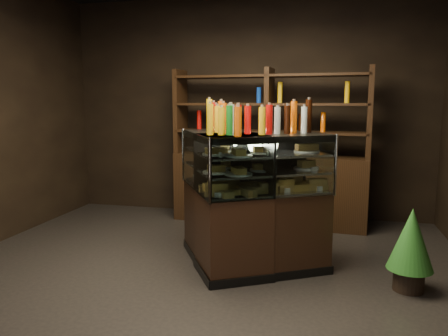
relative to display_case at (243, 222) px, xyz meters
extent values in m
plane|color=black|center=(-0.34, -0.47, -0.44)|extent=(5.00, 5.00, 0.00)
cube|color=black|center=(-0.34, 2.03, 1.06)|extent=(5.00, 0.02, 3.00)
cube|color=black|center=(0.19, -0.05, -0.06)|extent=(1.29, 1.08, 0.76)
cube|color=black|center=(0.19, -0.05, -0.40)|extent=(1.33, 1.11, 0.08)
cube|color=black|center=(0.19, -0.05, 0.82)|extent=(1.29, 1.08, 0.06)
cube|color=silver|center=(0.19, -0.05, 0.33)|extent=(1.23, 1.02, 0.02)
cube|color=silver|center=(0.19, -0.05, 0.50)|extent=(1.23, 1.02, 0.02)
cube|color=silver|center=(0.19, -0.05, 0.66)|extent=(1.23, 1.02, 0.02)
cube|color=white|center=(0.34, -0.31, 0.58)|extent=(1.01, 0.59, 0.53)
cylinder|color=silver|center=(0.84, -0.01, 0.58)|extent=(0.03, 0.03, 0.55)
cylinder|color=silver|center=(-0.16, -0.59, 0.58)|extent=(0.03, 0.03, 0.55)
cube|color=black|center=(-0.19, 0.05, -0.06)|extent=(1.07, 1.29, 0.76)
cube|color=black|center=(-0.19, 0.05, -0.40)|extent=(1.10, 1.33, 0.08)
cube|color=black|center=(-0.19, 0.05, 0.82)|extent=(1.07, 1.29, 0.06)
cube|color=silver|center=(-0.19, 0.05, 0.33)|extent=(1.01, 1.23, 0.02)
cube|color=silver|center=(-0.19, 0.05, 0.50)|extent=(1.01, 1.23, 0.02)
cube|color=silver|center=(-0.19, 0.05, 0.66)|extent=(1.01, 1.23, 0.02)
cube|color=white|center=(-0.45, -0.09, 0.58)|extent=(0.57, 1.01, 0.53)
cylinder|color=silver|center=(-0.16, -0.59, 0.58)|extent=(0.03, 0.03, 0.55)
cylinder|color=silver|center=(-0.73, 0.42, 0.58)|extent=(0.03, 0.03, 0.55)
cube|color=gold|center=(-0.21, -0.32, 0.36)|extent=(0.20, 0.17, 0.06)
cube|color=gold|center=(-0.07, -0.24, 0.36)|extent=(0.20, 0.17, 0.06)
cube|color=gold|center=(0.07, -0.16, 0.36)|extent=(0.20, 0.17, 0.06)
cube|color=gold|center=(0.21, -0.08, 0.36)|extent=(0.20, 0.17, 0.06)
cube|color=gold|center=(0.35, 0.00, 0.36)|extent=(0.20, 0.17, 0.06)
cube|color=gold|center=(0.49, 0.09, 0.36)|extent=(0.20, 0.17, 0.06)
cube|color=gold|center=(0.63, 0.17, 0.36)|extent=(0.20, 0.17, 0.06)
cylinder|color=white|center=(-0.19, -0.27, 0.52)|extent=(0.24, 0.24, 0.01)
cube|color=gold|center=(-0.19, -0.27, 0.56)|extent=(0.19, 0.16, 0.05)
cylinder|color=white|center=(0.19, -0.05, 0.52)|extent=(0.24, 0.24, 0.01)
cube|color=gold|center=(0.19, -0.05, 0.56)|extent=(0.19, 0.16, 0.05)
cylinder|color=white|center=(0.57, 0.17, 0.52)|extent=(0.24, 0.24, 0.01)
cube|color=gold|center=(0.57, 0.17, 0.56)|extent=(0.19, 0.16, 0.05)
cylinder|color=white|center=(-0.19, -0.27, 0.68)|extent=(0.24, 0.24, 0.02)
cube|color=gold|center=(-0.19, -0.27, 0.72)|extent=(0.19, 0.16, 0.05)
cylinder|color=white|center=(0.19, -0.05, 0.68)|extent=(0.24, 0.24, 0.02)
cube|color=gold|center=(0.19, -0.05, 0.72)|extent=(0.19, 0.16, 0.05)
cylinder|color=white|center=(0.57, 0.17, 0.68)|extent=(0.24, 0.24, 0.02)
cube|color=gold|center=(0.57, 0.17, 0.72)|extent=(0.19, 0.16, 0.05)
cube|color=gold|center=(-0.45, 0.47, 0.36)|extent=(0.17, 0.20, 0.06)
cube|color=gold|center=(-0.38, 0.32, 0.36)|extent=(0.17, 0.20, 0.06)
cube|color=gold|center=(-0.30, 0.18, 0.36)|extent=(0.17, 0.20, 0.06)
cube|color=gold|center=(-0.22, 0.04, 0.36)|extent=(0.17, 0.20, 0.06)
cube|color=gold|center=(-0.14, -0.10, 0.36)|extent=(0.17, 0.20, 0.06)
cube|color=gold|center=(-0.06, -0.24, 0.36)|extent=(0.17, 0.20, 0.06)
cube|color=gold|center=(0.02, -0.38, 0.36)|extent=(0.17, 0.20, 0.06)
cylinder|color=white|center=(-0.41, 0.44, 0.52)|extent=(0.24, 0.24, 0.01)
cube|color=gold|center=(-0.41, 0.44, 0.56)|extent=(0.16, 0.19, 0.05)
cylinder|color=white|center=(-0.19, 0.05, 0.52)|extent=(0.24, 0.24, 0.01)
cube|color=gold|center=(-0.19, 0.05, 0.56)|extent=(0.16, 0.19, 0.05)
cylinder|color=white|center=(0.02, -0.33, 0.52)|extent=(0.24, 0.24, 0.01)
cube|color=gold|center=(0.02, -0.33, 0.56)|extent=(0.16, 0.19, 0.05)
cylinder|color=white|center=(-0.41, 0.44, 0.68)|extent=(0.24, 0.24, 0.02)
cube|color=gold|center=(-0.41, 0.44, 0.72)|extent=(0.16, 0.19, 0.05)
cylinder|color=white|center=(-0.19, 0.05, 0.68)|extent=(0.24, 0.24, 0.02)
cube|color=gold|center=(-0.19, 0.05, 0.72)|extent=(0.16, 0.19, 0.05)
cylinder|color=white|center=(0.02, -0.33, 0.68)|extent=(0.24, 0.24, 0.02)
cube|color=gold|center=(0.02, -0.33, 0.72)|extent=(0.16, 0.19, 0.05)
cylinder|color=black|center=(-0.23, -0.29, 0.99)|extent=(0.06, 0.06, 0.28)
cylinder|color=silver|center=(-0.23, -0.29, 1.14)|extent=(0.03, 0.03, 0.02)
cylinder|color=#B20C0A|center=(-0.15, -0.25, 0.99)|extent=(0.06, 0.06, 0.28)
cylinder|color=silver|center=(-0.15, -0.25, 1.14)|extent=(0.03, 0.03, 0.02)
cylinder|color=#0F38B2|center=(-0.07, -0.21, 0.99)|extent=(0.06, 0.06, 0.28)
cylinder|color=silver|center=(-0.07, -0.21, 1.14)|extent=(0.03, 0.03, 0.02)
cylinder|color=#D8590A|center=(0.00, -0.16, 0.99)|extent=(0.06, 0.06, 0.28)
cylinder|color=silver|center=(0.00, -0.16, 1.14)|extent=(0.03, 0.03, 0.02)
cylinder|color=#147223|center=(0.08, -0.12, 0.99)|extent=(0.06, 0.06, 0.28)
cylinder|color=silver|center=(0.08, -0.12, 1.14)|extent=(0.03, 0.03, 0.02)
cylinder|color=silver|center=(0.16, -0.07, 0.99)|extent=(0.06, 0.06, 0.28)
cylinder|color=silver|center=(0.16, -0.07, 1.14)|extent=(0.03, 0.03, 0.02)
cylinder|color=yellow|center=(0.23, -0.03, 0.99)|extent=(0.06, 0.06, 0.28)
cylinder|color=silver|center=(0.23, -0.03, 1.14)|extent=(0.03, 0.03, 0.02)
cylinder|color=black|center=(0.31, 0.02, 0.99)|extent=(0.06, 0.06, 0.28)
cylinder|color=silver|center=(0.31, 0.02, 1.14)|extent=(0.03, 0.03, 0.02)
cylinder|color=#B20C0A|center=(0.38, 0.06, 0.99)|extent=(0.06, 0.06, 0.28)
cylinder|color=silver|center=(0.38, 0.06, 1.14)|extent=(0.03, 0.03, 0.02)
cylinder|color=#0F38B2|center=(0.46, 0.10, 0.99)|extent=(0.06, 0.06, 0.28)
cylinder|color=silver|center=(0.46, 0.10, 1.14)|extent=(0.03, 0.03, 0.02)
cylinder|color=#D8590A|center=(0.54, 0.15, 0.99)|extent=(0.06, 0.06, 0.28)
cylinder|color=silver|center=(0.54, 0.15, 1.14)|extent=(0.03, 0.03, 0.02)
cylinder|color=#147223|center=(0.61, 0.19, 0.99)|extent=(0.06, 0.06, 0.28)
cylinder|color=silver|center=(0.61, 0.19, 1.14)|extent=(0.03, 0.03, 0.02)
cylinder|color=black|center=(-0.43, 0.48, 0.99)|extent=(0.06, 0.06, 0.28)
cylinder|color=silver|center=(-0.43, 0.48, 1.14)|extent=(0.03, 0.03, 0.02)
cylinder|color=#B20C0A|center=(-0.39, 0.40, 0.99)|extent=(0.06, 0.06, 0.28)
cylinder|color=silver|center=(-0.39, 0.40, 1.14)|extent=(0.03, 0.03, 0.02)
cylinder|color=#0F38B2|center=(-0.34, 0.32, 0.99)|extent=(0.06, 0.06, 0.28)
cylinder|color=silver|center=(-0.34, 0.32, 1.14)|extent=(0.03, 0.03, 0.02)
cylinder|color=#D8590A|center=(-0.30, 0.25, 0.99)|extent=(0.06, 0.06, 0.28)
cylinder|color=silver|center=(-0.30, 0.25, 1.14)|extent=(0.03, 0.03, 0.02)
cylinder|color=#147223|center=(-0.26, 0.17, 0.99)|extent=(0.06, 0.06, 0.28)
cylinder|color=silver|center=(-0.26, 0.17, 1.14)|extent=(0.03, 0.03, 0.02)
cylinder|color=silver|center=(-0.21, 0.09, 0.99)|extent=(0.06, 0.06, 0.28)
cylinder|color=silver|center=(-0.21, 0.09, 1.14)|extent=(0.03, 0.03, 0.02)
cylinder|color=yellow|center=(-0.17, 0.02, 0.99)|extent=(0.06, 0.06, 0.28)
cylinder|color=silver|center=(-0.17, 0.02, 1.14)|extent=(0.03, 0.03, 0.02)
cylinder|color=black|center=(-0.13, -0.06, 0.99)|extent=(0.06, 0.06, 0.28)
cylinder|color=silver|center=(-0.13, -0.06, 1.14)|extent=(0.03, 0.03, 0.02)
cylinder|color=#B20C0A|center=(-0.08, -0.14, 0.99)|extent=(0.06, 0.06, 0.28)
cylinder|color=silver|center=(-0.08, -0.14, 1.14)|extent=(0.03, 0.03, 0.02)
cylinder|color=#0F38B2|center=(-0.04, -0.22, 0.99)|extent=(0.06, 0.06, 0.28)
cylinder|color=silver|center=(-0.04, -0.22, 1.14)|extent=(0.03, 0.03, 0.02)
cylinder|color=#D8590A|center=(0.00, -0.29, 0.99)|extent=(0.06, 0.06, 0.28)
cylinder|color=silver|center=(0.00, -0.29, 1.14)|extent=(0.03, 0.03, 0.02)
cylinder|color=#147223|center=(0.04, -0.37, 0.99)|extent=(0.06, 0.06, 0.28)
cylinder|color=silver|center=(0.04, -0.37, 1.14)|extent=(0.03, 0.03, 0.02)
cylinder|color=black|center=(1.47, -0.21, -0.35)|extent=(0.25, 0.25, 0.19)
cone|color=#17531E|center=(1.47, -0.21, 0.01)|extent=(0.38, 0.38, 0.52)
cone|color=#17531E|center=(1.47, -0.21, 0.18)|extent=(0.29, 0.29, 0.37)
cube|color=black|center=(0.03, 1.58, 0.01)|extent=(2.51, 0.59, 0.90)
cube|color=black|center=(-1.18, 1.67, 1.01)|extent=(0.09, 0.38, 1.10)
cube|color=black|center=(0.03, 1.58, 1.01)|extent=(0.09, 0.38, 1.10)
cube|color=black|center=(1.24, 1.50, 1.01)|extent=(0.09, 0.38, 1.10)
cube|color=black|center=(0.03, 1.58, 0.76)|extent=(2.46, 0.55, 0.03)
cube|color=black|center=(0.03, 1.58, 1.11)|extent=(2.46, 0.55, 0.03)
cube|color=black|center=(0.03, 1.58, 1.46)|extent=(2.46, 0.55, 0.03)
cylinder|color=black|center=(-0.91, 1.65, 0.88)|extent=(0.06, 0.06, 0.22)
cylinder|color=#B20C0A|center=(-0.64, 1.63, 0.88)|extent=(0.06, 0.06, 0.22)
cylinder|color=#0F38B2|center=(-0.37, 1.61, 0.88)|extent=(0.06, 0.06, 0.22)
cylinder|color=#D8590A|center=(-0.10, 1.59, 0.88)|extent=(0.06, 0.06, 0.22)
cylinder|color=#147223|center=(0.17, 1.57, 0.88)|extent=(0.06, 0.06, 0.22)
cylinder|color=silver|center=(0.44, 1.55, 0.88)|extent=(0.06, 0.06, 0.22)
cylinder|color=yellow|center=(0.70, 1.53, 0.88)|extent=(0.06, 0.06, 0.22)
cylinder|color=black|center=(0.97, 1.52, 0.88)|extent=(0.06, 0.06, 0.22)
camera|label=1|loc=(0.75, -3.98, 1.14)|focal=35.00mm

